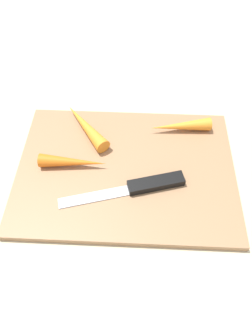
{
  "coord_description": "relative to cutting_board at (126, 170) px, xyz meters",
  "views": [
    {
      "loc": [
        -0.01,
        0.29,
        0.42
      ],
      "look_at": [
        0.0,
        0.0,
        0.01
      ],
      "focal_mm": 32.53,
      "sensor_mm": 36.0,
      "label": 1
    }
  ],
  "objects": [
    {
      "name": "ground_plane",
      "position": [
        0.0,
        0.0,
        -0.01
      ],
      "size": [
        1.4,
        1.4,
        0.0
      ],
      "primitive_type": "plane",
      "color": "#C6B793"
    },
    {
      "name": "carrot_medium",
      "position": [
        0.09,
        0.0,
        0.02
      ],
      "size": [
        0.11,
        0.02,
        0.02
      ],
      "primitive_type": "cone",
      "rotation": [
        0.0,
        1.57,
        3.12
      ],
      "color": "orange",
      "rests_on": "cutting_board"
    },
    {
      "name": "carrot_shortest",
      "position": [
        -0.09,
        -0.09,
        0.02
      ],
      "size": [
        0.11,
        0.04,
        0.02
      ],
      "primitive_type": "cone",
      "rotation": [
        0.0,
        1.57,
        0.14
      ],
      "color": "orange",
      "rests_on": "cutting_board"
    },
    {
      "name": "cutting_board",
      "position": [
        0.0,
        0.0,
        0.0
      ],
      "size": [
        0.36,
        0.26,
        0.01
      ],
      "primitive_type": "cube",
      "color": "#99704C",
      "rests_on": "ground_plane"
    },
    {
      "name": "knife",
      "position": [
        -0.04,
        0.04,
        0.01
      ],
      "size": [
        0.2,
        0.07,
        0.01
      ],
      "rotation": [
        0.0,
        0.0,
        0.27
      ],
      "color": "#B7B7BC",
      "rests_on": "cutting_board"
    },
    {
      "name": "carrot_longest",
      "position": [
        0.08,
        -0.08,
        0.02
      ],
      "size": [
        0.09,
        0.11,
        0.03
      ],
      "primitive_type": "cone",
      "rotation": [
        0.0,
        1.57,
        5.37
      ],
      "color": "orange",
      "rests_on": "cutting_board"
    }
  ]
}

